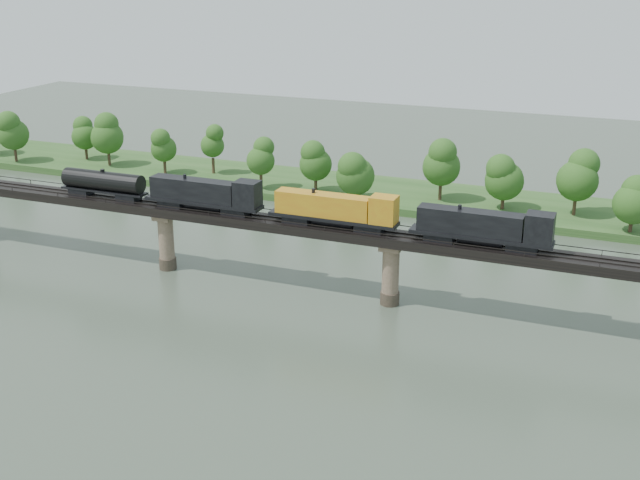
% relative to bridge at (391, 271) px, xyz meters
% --- Properties ---
extents(ground, '(400.00, 400.00, 0.00)m').
position_rel_bridge_xyz_m(ground, '(0.00, -30.00, -5.46)').
color(ground, '#354234').
rests_on(ground, ground).
extents(far_bank, '(300.00, 24.00, 1.60)m').
position_rel_bridge_xyz_m(far_bank, '(0.00, 55.00, -4.66)').
color(far_bank, '#294E1F').
rests_on(far_bank, ground).
extents(bridge, '(236.00, 30.00, 11.50)m').
position_rel_bridge_xyz_m(bridge, '(0.00, 0.00, 0.00)').
color(bridge, '#473A2D').
rests_on(bridge, ground).
extents(bridge_superstructure, '(220.00, 4.90, 0.75)m').
position_rel_bridge_xyz_m(bridge_superstructure, '(0.00, 0.00, 6.33)').
color(bridge_superstructure, black).
rests_on(bridge_superstructure, bridge).
extents(far_treeline, '(289.06, 17.54, 13.60)m').
position_rel_bridge_xyz_m(far_treeline, '(-8.21, 50.52, 3.37)').
color(far_treeline, '#382619').
rests_on(far_treeline, far_bank).
extents(freight_train, '(83.70, 3.26, 5.76)m').
position_rel_bridge_xyz_m(freight_train, '(-16.93, -0.00, 8.79)').
color(freight_train, black).
rests_on(freight_train, bridge).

